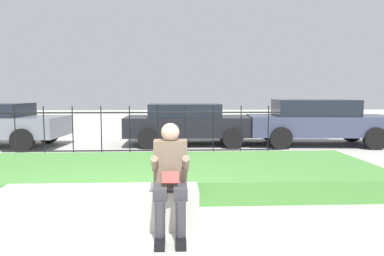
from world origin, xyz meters
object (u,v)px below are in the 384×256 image
Objects in this scene: stone_bench at (100,209)px; person_seated_reader at (170,174)px; car_parked_right at (318,121)px; car_parked_center at (188,123)px.

stone_bench is 1.87× the size of person_seated_reader.
car_parked_right is (4.43, 7.04, 0.05)m from person_seated_reader.
stone_bench is 0.54× the size of car_parked_right.
person_seated_reader is at bearing -18.91° from stone_bench.
stone_bench is at bearing -100.41° from car_parked_center.
car_parked_right is at bearing -4.19° from car_parked_center.
car_parked_right is 1.12× the size of car_parked_center.
car_parked_right reaches higher than stone_bench.
car_parked_center is at bearing -179.60° from car_parked_right.
car_parked_right is (5.29, 6.75, 0.54)m from stone_bench.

